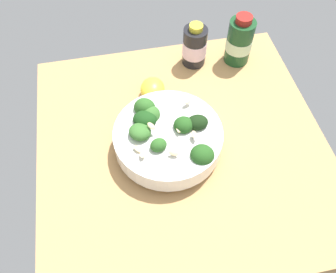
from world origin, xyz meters
The scene contains 5 objects.
ground_plane centered at (0.00, 0.00, -2.03)cm, with size 59.13×59.13×4.06cm, color tan.
bowl_of_broccoli centered at (-3.23, -0.33, 3.86)cm, with size 21.32×21.32×9.11cm.
lemon_wedge centered at (-3.72, 13.86, 2.19)cm, with size 6.43×5.40×4.37cm, color yellow.
bottle_tall centered at (18.38, 21.55, 5.62)cm, with size 6.13×6.13×12.50cm.
bottle_short centered at (7.94, 22.78, 4.83)cm, with size 5.67×5.67×10.87cm.
Camera 1 is at (-10.85, -38.53, 60.53)cm, focal length 37.50 mm.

